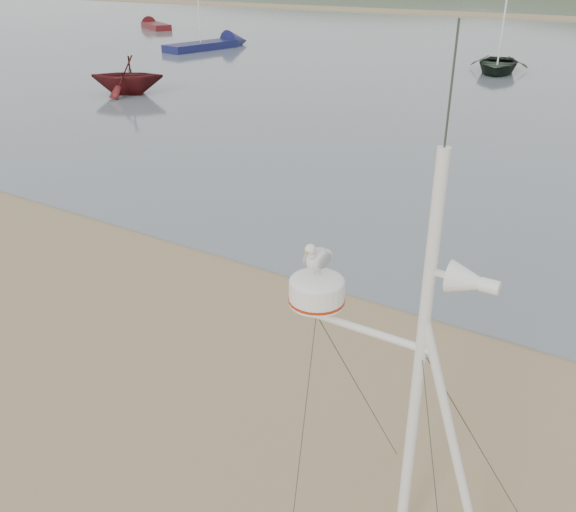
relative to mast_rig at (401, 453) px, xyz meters
The scene contains 6 objects.
ground 4.40m from the mast_rig, behind, with size 560.00×560.00×0.00m, color #8E7652.
mast_rig is the anchor object (origin of this frame).
boat_dark 32.28m from the mast_rig, 103.36° to the left, with size 3.19×0.92×4.46m, color black.
boat_red 25.86m from the mast_rig, 141.74° to the left, with size 2.87×1.75×3.33m, color #521214.
sailboat_blue_near 42.06m from the mast_rig, 130.48° to the left, with size 2.95×7.46×7.21m.
dinghy_red_far 57.63m from the mast_rig, 136.35° to the left, with size 5.93×4.13×1.45m.
Camera 1 is at (5.67, -5.04, 5.67)m, focal length 38.00 mm.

